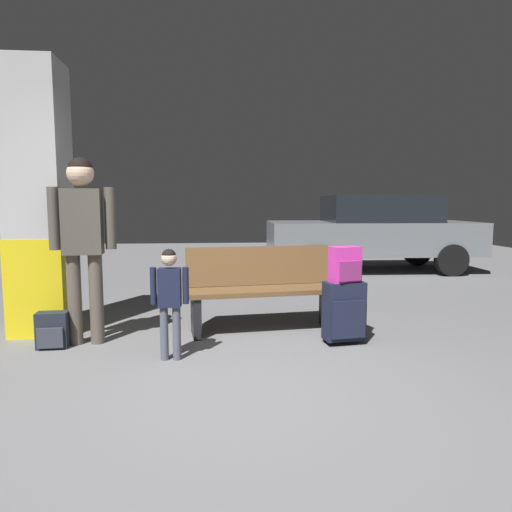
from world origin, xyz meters
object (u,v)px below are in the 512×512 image
object	(u,v)px
suitcase	(344,311)
child	(170,292)
bench	(263,289)
parked_car_near	(373,231)
backpack_dark_floor	(52,331)
structural_pillar	(39,201)
adult	(83,230)
backpack_bright	(345,265)

from	to	relation	value
suitcase	child	world-z (taller)	child
bench	parked_car_near	distance (m)	5.06
child	backpack_dark_floor	world-z (taller)	child
child	suitcase	bearing A→B (deg)	10.71
structural_pillar	child	xyz separation A→B (m)	(1.40, -1.02, -0.78)
adult	parked_car_near	distance (m)	6.40
backpack_bright	backpack_dark_floor	xyz separation A→B (m)	(-2.76, 0.13, -0.60)
backpack_bright	child	bearing A→B (deg)	-169.31
bench	backpack_bright	bearing A→B (deg)	-38.43
adult	parked_car_near	size ratio (longest dim) A/B	0.43
bench	parked_car_near	size ratio (longest dim) A/B	0.40
child	adult	size ratio (longest dim) A/B	0.54
bench	parked_car_near	xyz separation A→B (m)	(2.71, 4.26, 0.36)
backpack_bright	parked_car_near	distance (m)	5.22
backpack_bright	child	size ratio (longest dim) A/B	0.35
suitcase	backpack_dark_floor	distance (m)	2.77
suitcase	bench	bearing A→B (deg)	141.54
suitcase	adult	xyz separation A→B (m)	(-2.48, 0.25, 0.78)
backpack_dark_floor	parked_car_near	bearing A→B (deg)	44.74
bench	backpack_bright	size ratio (longest dim) A/B	4.85
child	structural_pillar	bearing A→B (deg)	143.86
adult	child	bearing A→B (deg)	-33.08
child	parked_car_near	distance (m)	6.28
child	backpack_dark_floor	size ratio (longest dim) A/B	2.85
child	adult	bearing A→B (deg)	146.92
bench	child	world-z (taller)	child
parked_car_near	backpack_bright	bearing A→B (deg)	-112.31
backpack_bright	bench	bearing A→B (deg)	141.57
bench	backpack_dark_floor	xyz separation A→B (m)	(-2.03, -0.44, -0.28)
structural_pillar	backpack_dark_floor	distance (m)	1.37
backpack_bright	backpack_dark_floor	distance (m)	2.83
backpack_bright	backpack_dark_floor	world-z (taller)	backpack_bright
adult	backpack_dark_floor	world-z (taller)	adult
bench	backpack_dark_floor	distance (m)	2.10
structural_pillar	bench	world-z (taller)	structural_pillar
structural_pillar	parked_car_near	distance (m)	6.51
suitcase	backpack_dark_floor	xyz separation A→B (m)	(-2.76, 0.13, -0.15)
adult	parked_car_near	world-z (taller)	adult
bench	adult	size ratio (longest dim) A/B	0.93
backpack_dark_floor	parked_car_near	distance (m)	6.71
backpack_bright	adult	bearing A→B (deg)	174.33
suitcase	adult	world-z (taller)	adult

